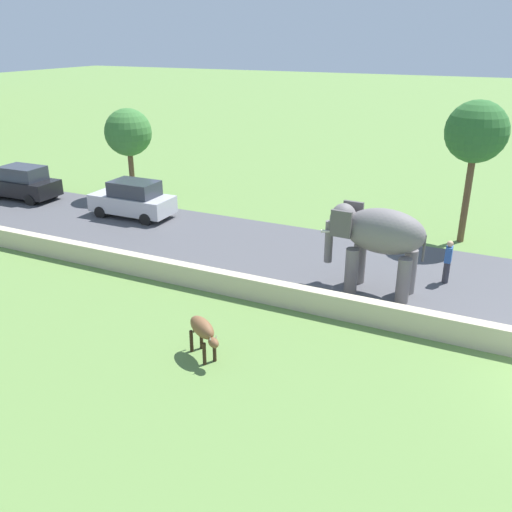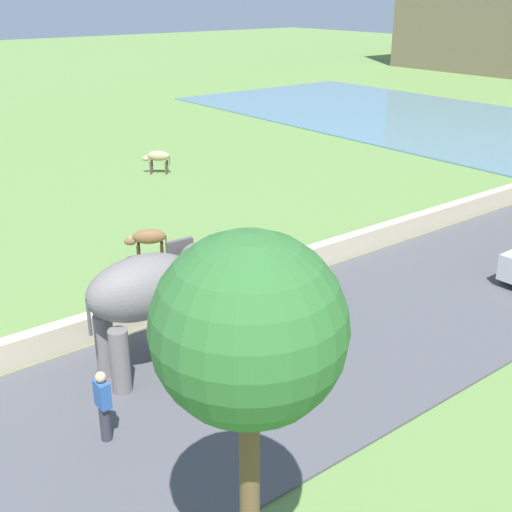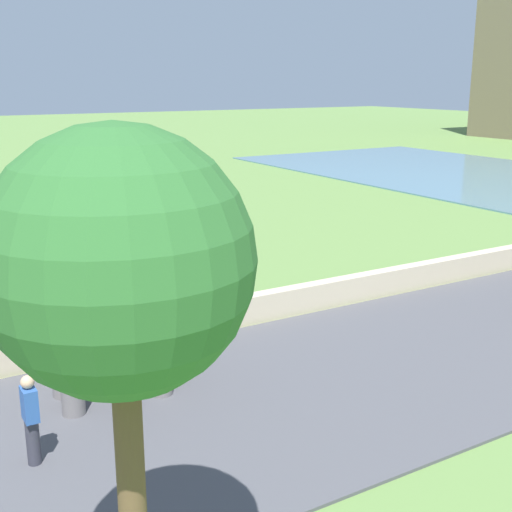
% 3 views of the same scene
% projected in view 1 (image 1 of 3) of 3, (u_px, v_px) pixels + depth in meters
% --- Properties ---
extents(road_surface, '(7.00, 120.00, 0.06)m').
position_uv_depth(road_surface, '(97.00, 224.00, 25.31)').
color(road_surface, '#4C4C51').
rests_on(road_surface, ground).
extents(barrier_wall, '(0.40, 110.00, 0.77)m').
position_uv_depth(barrier_wall, '(71.00, 251.00, 21.21)').
color(barrier_wall, beige).
rests_on(barrier_wall, ground).
extents(elephant, '(1.54, 3.50, 2.99)m').
position_uv_depth(elephant, '(377.00, 236.00, 17.97)').
color(elephant, slate).
rests_on(elephant, ground).
extents(person_beside_elephant, '(0.36, 0.22, 1.63)m').
position_uv_depth(person_beside_elephant, '(448.00, 261.00, 18.99)').
color(person_beside_elephant, '#33333D').
rests_on(person_beside_elephant, ground).
extents(car_silver, '(1.83, 4.02, 1.80)m').
position_uv_depth(car_silver, '(133.00, 199.00, 25.93)').
color(car_silver, '#B7B7BC').
rests_on(car_silver, ground).
extents(car_black, '(1.87, 4.04, 1.80)m').
position_uv_depth(car_black, '(22.00, 183.00, 28.77)').
color(car_black, black).
rests_on(car_black, ground).
extents(cow_brown, '(1.02, 1.35, 1.15)m').
position_uv_depth(cow_brown, '(203.00, 330.00, 14.64)').
color(cow_brown, brown).
rests_on(cow_brown, ground).
extents(tree_near, '(2.43, 2.43, 4.69)m').
position_uv_depth(tree_near, '(128.00, 133.00, 28.22)').
color(tree_near, brown).
rests_on(tree_near, ground).
extents(tree_mid, '(2.47, 2.47, 5.86)m').
position_uv_depth(tree_mid, '(476.00, 133.00, 21.55)').
color(tree_mid, brown).
rests_on(tree_mid, ground).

